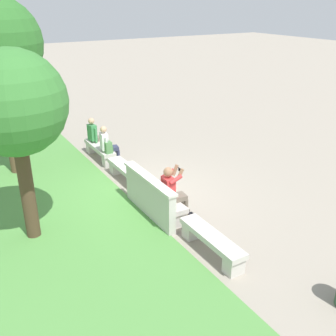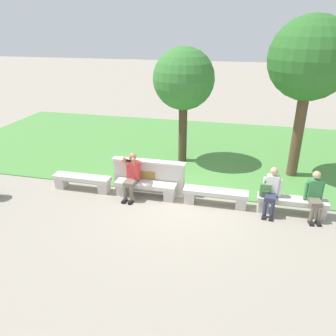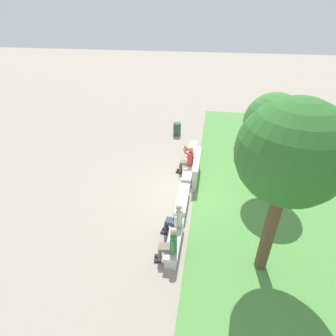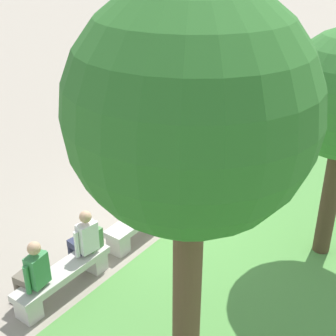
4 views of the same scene
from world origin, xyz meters
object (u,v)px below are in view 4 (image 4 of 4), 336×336
Objects in this scene: trash_bin at (249,111)px; person_distant at (84,239)px; bench_far at (63,277)px; bench_near at (200,180)px; backpack at (93,239)px; person_companion at (33,273)px; person_photographer at (207,155)px; bench_main at (243,150)px; tree_behind_wall at (191,116)px; bench_mid at (143,221)px.

person_distant is at bearing 7.60° from trash_bin.
person_distant is at bearing -173.31° from bench_far.
backpack reaches higher than bench_near.
backpack is 0.57× the size of trash_bin.
bench_near is at bearing 14.21° from trash_bin.
bench_near is 4.52m from person_companion.
person_photographer is (-0.38, -0.08, 0.44)m from bench_near.
trash_bin is (-4.39, -1.11, 0.08)m from bench_near.
person_distant is (-0.56, -0.07, 0.38)m from bench_far.
person_photographer reaches higher than bench_main.
bench_far is 4.24m from tree_behind_wall.
tree_behind_wall is at bearing 22.02° from bench_main.
tree_behind_wall reaches higher than bench_near.
person_companion is at bearing 0.14° from person_photographer.
bench_mid is (2.01, 0.00, 0.00)m from bench_near.
backpack is at bearing -0.17° from bench_near.
tree_behind_wall reaches higher than backpack.
trash_bin is (-8.89, -1.05, -0.30)m from person_companion.
backpack is (-0.15, 0.06, -0.05)m from person_distant.
person_photographer reaches higher than person_companion.
bench_mid is (4.01, 0.00, 0.00)m from bench_main.
backpack reaches higher than bench_mid.
bench_mid is at bearing 179.57° from backpack.
person_distant is 7.92m from trash_bin.
trash_bin is at bearing -171.85° from backpack.
bench_far is (2.01, 0.00, 0.00)m from bench_mid.
backpack is at bearing -179.20° from bench_far.
person_companion is at bearing 0.00° from person_distant.
tree_behind_wall is at bearing 29.35° from person_photographer.
bench_main is at bearing 179.31° from person_distant.
person_photographer reaches higher than person_distant.
bench_mid is 1.41× the size of person_distant.
bench_main is at bearing 180.00° from bench_far.
bench_near is at bearing 179.16° from person_companion.
person_photographer is at bearing -179.82° from person_distant.
person_distant reaches higher than bench_near.
bench_far is at bearing 0.00° from bench_near.
trash_bin is at bearing -157.15° from tree_behind_wall.
bench_main is 7.58m from tree_behind_wall.
person_companion is 1.68× the size of trash_bin.
tree_behind_wall reaches higher than person_distant.
bench_near is 2.01m from bench_mid.
person_photographer is 1.76× the size of trash_bin.
bench_far is 1.41× the size of person_distant.
person_photographer is at bearing -178.95° from backpack.
person_distant is 4.06m from tree_behind_wall.
bench_near is at bearing 178.91° from person_distant.
tree_behind_wall reaches higher than bench_mid.
person_photographer is 1.05× the size of person_distant.
bench_main is at bearing 24.98° from trash_bin.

